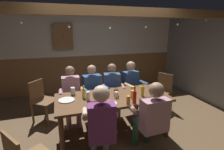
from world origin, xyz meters
name	(u,v)px	position (x,y,z in m)	size (l,w,h in m)	color
ground_plane	(116,140)	(0.00, 0.00, 0.00)	(7.01, 7.01, 0.00)	brown
back_wall_upper	(86,36)	(0.00, 2.87, 1.72)	(5.84, 0.12, 1.19)	beige
back_wall_wainscot	(88,73)	(0.00, 2.87, 0.56)	(5.84, 0.12, 1.12)	brown
ceiling_beam	(109,11)	(0.00, 0.41, 2.23)	(5.26, 0.14, 0.16)	brown
dining_table	(113,101)	(0.00, 0.20, 0.67)	(2.01, 0.92, 0.77)	brown
person_0	(71,93)	(-0.68, 0.88, 0.66)	(0.50, 0.49, 1.21)	#B78493
person_1	(93,90)	(-0.22, 0.89, 0.66)	(0.56, 0.54, 1.21)	#2D4C84
person_2	(112,89)	(0.21, 0.88, 0.66)	(0.54, 0.58, 1.21)	#2D4C84
person_3	(133,86)	(0.69, 0.87, 0.67)	(0.53, 0.57, 1.23)	#2D4C84
person_4	(101,123)	(-0.39, -0.48, 0.69)	(0.54, 0.56, 1.26)	#6B2D66
person_5	(152,115)	(0.40, -0.49, 0.68)	(0.56, 0.53, 1.22)	#B78493
chair_empty_near_right	(162,90)	(1.50, 0.89, 0.48)	(0.58, 0.58, 0.88)	brown
chair_empty_near_left	(42,99)	(-1.29, 1.19, 0.48)	(0.62, 0.62, 0.88)	brown
table_candle	(159,90)	(0.91, 0.13, 0.81)	(0.04, 0.04, 0.08)	#F9E08C
condiment_caddy	(98,97)	(-0.27, 0.21, 0.79)	(0.14, 0.10, 0.05)	#B2B7BC
plate_0	(66,100)	(-0.81, 0.27, 0.77)	(0.27, 0.27, 0.01)	white
plate_1	(109,104)	(-0.16, -0.09, 0.77)	(0.26, 0.26, 0.01)	white
bottle_0	(135,97)	(0.25, -0.19, 0.88)	(0.06, 0.06, 0.29)	red
bottle_1	(143,91)	(0.52, 0.05, 0.86)	(0.06, 0.06, 0.25)	gold
bottle_2	(84,93)	(-0.50, 0.30, 0.86)	(0.06, 0.06, 0.23)	gold
pint_glass_0	(116,95)	(0.04, 0.13, 0.82)	(0.07, 0.07, 0.11)	white
pint_glass_1	(132,94)	(0.31, 0.03, 0.84)	(0.07, 0.07, 0.14)	#E5C64C
pint_glass_2	(128,100)	(0.13, -0.19, 0.84)	(0.06, 0.06, 0.14)	gold
pint_glass_3	(88,96)	(-0.45, 0.16, 0.84)	(0.07, 0.07, 0.15)	white
pint_glass_4	(116,92)	(0.07, 0.23, 0.83)	(0.08, 0.08, 0.12)	#4C2D19
pint_glass_5	(73,91)	(-0.67, 0.52, 0.83)	(0.08, 0.08, 0.13)	white
pint_glass_6	(132,89)	(0.43, 0.30, 0.82)	(0.07, 0.07, 0.12)	#E5C64C
wall_dart_cabinet	(63,37)	(-0.70, 2.74, 1.72)	(0.56, 0.15, 0.70)	brown
string_lights	(110,24)	(0.00, 0.36, 2.02)	(4.13, 0.04, 0.19)	#F9EAB2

